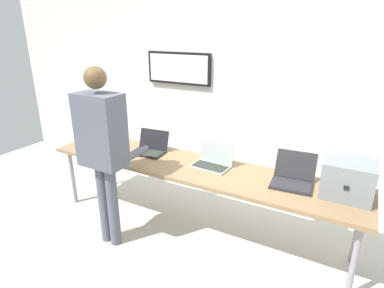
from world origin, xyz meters
TOP-DOWN VIEW (x-y plane):
  - ground at (0.00, 0.00)m, footprint 8.00×8.00m
  - back_wall at (-0.02, 1.13)m, footprint 8.00×0.11m
  - workbench at (0.00, 0.00)m, footprint 3.38×0.70m
  - equipment_box at (1.44, 0.10)m, footprint 0.40×0.38m
  - laptop_station_0 at (-1.44, 0.13)m, footprint 0.34×0.34m
  - laptop_station_1 at (-0.63, 0.10)m, footprint 0.40×0.34m
  - laptop_station_2 at (0.18, 0.09)m, footprint 0.40×0.29m
  - laptop_station_3 at (0.99, 0.11)m, footprint 0.40×0.42m
  - person at (-0.63, -0.62)m, footprint 0.44×0.58m
  - coffee_mug at (-0.94, -0.25)m, footprint 0.08×0.08m

SIDE VIEW (x-z plane):
  - ground at x=0.00m, z-range -0.04..0.00m
  - workbench at x=0.00m, z-range 0.33..1.08m
  - coffee_mug at x=-0.94m, z-range 0.75..0.85m
  - laptop_station_1 at x=-0.63m, z-range 0.69..0.93m
  - laptop_station_2 at x=0.18m, z-range 0.69..0.93m
  - laptop_station_3 at x=0.99m, z-range 0.68..0.94m
  - laptop_station_0 at x=-1.44m, z-range 0.68..0.94m
  - equipment_box at x=1.44m, z-range 0.75..1.07m
  - person at x=-0.63m, z-range 0.20..2.00m
  - back_wall at x=-0.02m, z-range 0.01..2.61m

